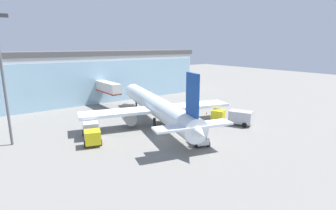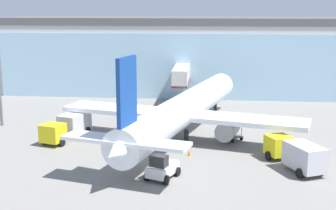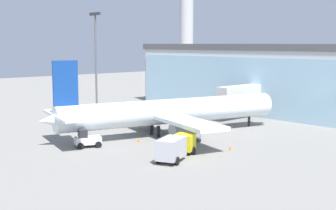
{
  "view_description": "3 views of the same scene",
  "coord_description": "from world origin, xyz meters",
  "views": [
    {
      "loc": [
        -22.18,
        -32.03,
        14.29
      ],
      "look_at": [
        4.84,
        6.75,
        3.47
      ],
      "focal_mm": 28.0,
      "sensor_mm": 36.0,
      "label": 1
    },
    {
      "loc": [
        7.82,
        -43.23,
        14.89
      ],
      "look_at": [
        1.37,
        7.05,
        4.03
      ],
      "focal_mm": 50.0,
      "sensor_mm": 36.0,
      "label": 2
    },
    {
      "loc": [
        52.49,
        -34.93,
        12.91
      ],
      "look_at": [
        2.85,
        8.1,
        4.26
      ],
      "focal_mm": 50.0,
      "sensor_mm": 36.0,
      "label": 3
    }
  ],
  "objects": [
    {
      "name": "baggage_cart",
      "position": [
        8.27,
        8.19,
        0.5
      ],
      "size": [
        3.12,
        3.1,
        1.5
      ],
      "rotation": [
        0.0,
        0.0,
        5.51
      ],
      "color": "slate",
      "rests_on": "ground"
    },
    {
      "name": "terminal_building",
      "position": [
        0.0,
        36.8,
        6.43
      ],
      "size": [
        61.82,
        14.62,
        12.86
      ],
      "rotation": [
        0.0,
        0.0,
        0.03
      ],
      "color": "#B9B9B9",
      "rests_on": "ground"
    },
    {
      "name": "catering_truck",
      "position": [
        -9.98,
        6.19,
        1.47
      ],
      "size": [
        3.99,
        7.62,
        2.65
      ],
      "rotation": [
        0.0,
        0.0,
        4.46
      ],
      "color": "yellow",
      "rests_on": "ground"
    },
    {
      "name": "safety_cone_wingtip",
      "position": [
        15.27,
        7.38,
        0.28
      ],
      "size": [
        0.36,
        0.36,
        0.55
      ],
      "primitive_type": "cone",
      "color": "orange",
      "rests_on": "ground"
    },
    {
      "name": "jet_bridge",
      "position": [
        0.91,
        27.35,
        4.46
      ],
      "size": [
        2.71,
        12.44,
        5.84
      ],
      "rotation": [
        0.0,
        0.0,
        1.61
      ],
      "color": "beige",
      "rests_on": "ground"
    },
    {
      "name": "fuel_truck",
      "position": [
        14.29,
        -0.69,
        1.47
      ],
      "size": [
        5.23,
        7.51,
        2.65
      ],
      "rotation": [
        0.0,
        0.0,
        2.03
      ],
      "color": "yellow",
      "rests_on": "ground"
    },
    {
      "name": "ground",
      "position": [
        0.0,
        0.0,
        0.0
      ],
      "size": [
        240.0,
        240.0,
        0.0
      ],
      "primitive_type": "plane",
      "color": "gray"
    },
    {
      "name": "airplane",
      "position": [
        2.98,
        7.91,
        3.29
      ],
      "size": [
        27.89,
        36.76,
        10.81
      ],
      "rotation": [
        0.0,
        0.0,
        1.34
      ],
      "color": "white",
      "rests_on": "ground"
    },
    {
      "name": "pushback_tug",
      "position": [
        2.37,
        -4.95,
        0.97
      ],
      "size": [
        3.03,
        3.62,
        2.3
      ],
      "rotation": [
        0.0,
        0.0,
        1.23
      ],
      "color": "silver",
      "rests_on": "ground"
    },
    {
      "name": "safety_cone_nose",
      "position": [
        4.22,
        1.75,
        0.28
      ],
      "size": [
        0.36,
        0.36,
        0.55
      ],
      "primitive_type": "cone",
      "color": "orange",
      "rests_on": "ground"
    }
  ]
}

